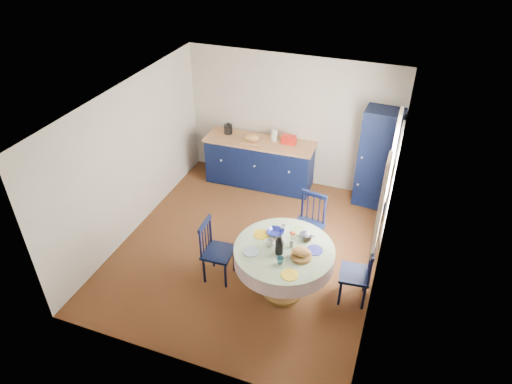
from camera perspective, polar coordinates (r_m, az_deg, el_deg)
floor at (r=7.44m, az=-0.91°, el=-7.01°), size 4.50×4.50×0.00m
ceiling at (r=6.10m, az=-1.12°, el=11.00°), size 4.50×4.50×0.00m
wall_back at (r=8.56m, az=4.45°, el=8.80°), size 4.00×0.02×2.50m
wall_left at (r=7.54m, az=-15.37°, el=3.90°), size 0.02×4.50×2.50m
wall_right at (r=6.37m, az=16.06°, el=-2.31°), size 0.02×4.50×2.50m
window at (r=6.47m, az=16.34°, el=1.22°), size 0.10×1.74×1.45m
kitchen_counter at (r=8.76m, az=0.44°, el=3.81°), size 2.09×0.70×1.17m
pantry_cabinet at (r=8.26m, az=14.98°, el=4.04°), size 0.67×0.49×1.83m
dining_table at (r=6.26m, az=3.57°, el=-7.95°), size 1.37×1.37×1.11m
chair_left at (r=6.67m, az=-5.06°, el=-7.29°), size 0.43×0.45×0.98m
chair_far at (r=7.13m, az=6.55°, el=-4.04°), size 0.52×0.51×1.02m
chair_right at (r=6.47m, az=12.64°, el=-9.88°), size 0.44×0.46×0.95m
mug_a at (r=6.18m, az=1.81°, el=-6.40°), size 0.13×0.13×0.10m
mug_b at (r=5.93m, az=3.03°, el=-8.56°), size 0.10×0.10×0.09m
mug_c at (r=6.30m, az=6.41°, el=-5.77°), size 0.12×0.12×0.10m
mug_d at (r=6.46m, az=3.37°, el=-4.47°), size 0.09×0.09×0.08m
cobalt_bowl at (r=6.39m, az=2.46°, el=-5.07°), size 0.24×0.24×0.06m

